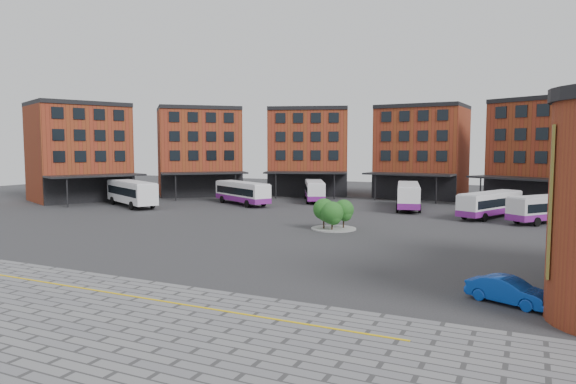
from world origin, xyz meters
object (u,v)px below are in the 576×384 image
at_px(bus_a, 131,191).
at_px(blue_car, 509,291).
at_px(bus_e, 490,204).
at_px(tree_island, 333,213).
at_px(bus_b, 242,192).
at_px(bus_d, 408,195).
at_px(bus_c, 315,190).
at_px(bus_f, 549,208).

distance_m(bus_a, blue_car, 54.07).
bearing_deg(bus_a, bus_e, -50.51).
xyz_separation_m(tree_island, bus_e, (13.10, 15.62, -0.07)).
relative_size(bus_b, blue_car, 2.63).
relative_size(bus_a, bus_d, 1.00).
relative_size(bus_a, bus_c, 1.11).
relative_size(bus_c, bus_e, 1.03).
bearing_deg(bus_b, bus_f, -61.60).
height_order(bus_b, blue_car, bus_b).
bearing_deg(bus_d, bus_c, 152.81).
bearing_deg(bus_e, bus_d, -178.93).
distance_m(tree_island, bus_a, 32.25).
distance_m(bus_d, bus_f, 17.08).
relative_size(bus_a, bus_f, 1.24).
height_order(bus_b, bus_f, bus_b).
relative_size(tree_island, bus_a, 0.37).
relative_size(tree_island, bus_c, 0.41).
distance_m(tree_island, blue_car, 24.53).
bearing_deg(tree_island, bus_b, 141.50).
bearing_deg(bus_d, bus_e, -36.12).
xyz_separation_m(bus_b, bus_d, (22.09, 4.71, 0.08)).
relative_size(bus_a, blue_car, 2.88).
xyz_separation_m(bus_a, bus_b, (12.32, 8.40, -0.33)).
bearing_deg(tree_island, bus_f, 36.85).
bearing_deg(bus_c, bus_d, -39.66).
bearing_deg(bus_a, bus_f, -53.32).
height_order(bus_d, blue_car, bus_d).
distance_m(tree_island, bus_e, 20.38).
height_order(bus_a, blue_car, bus_a).
bearing_deg(bus_d, bus_f, -32.66).
bearing_deg(bus_b, bus_c, -11.65).
relative_size(bus_f, blue_car, 2.32).
height_order(bus_d, bus_f, bus_d).
height_order(tree_island, bus_a, bus_a).
bearing_deg(blue_car, bus_e, 28.41).
bearing_deg(bus_e, bus_c, -173.78).
bearing_deg(bus_b, bus_e, -59.41).
bearing_deg(bus_a, tree_island, -73.91).
height_order(bus_b, bus_d, bus_d).
relative_size(bus_b, bus_f, 1.14).
bearing_deg(bus_c, bus_b, -157.08).
relative_size(bus_c, bus_f, 1.12).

